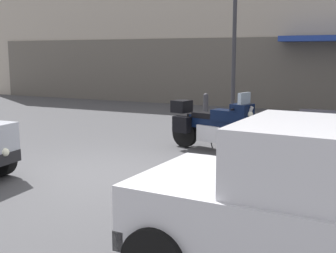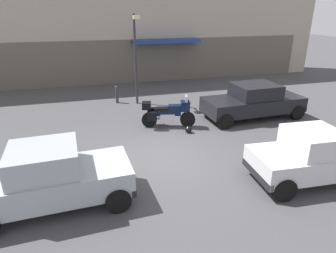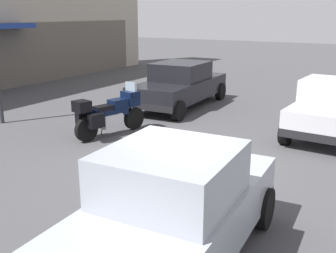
{
  "view_description": "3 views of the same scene",
  "coord_description": "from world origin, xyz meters",
  "px_view_note": "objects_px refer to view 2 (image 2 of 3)",
  "views": [
    {
      "loc": [
        4.35,
        -6.37,
        2.16
      ],
      "look_at": [
        0.88,
        0.92,
        0.81
      ],
      "focal_mm": 46.91,
      "sensor_mm": 36.0,
      "label": 1
    },
    {
      "loc": [
        -1.97,
        -8.51,
        4.71
      ],
      "look_at": [
        0.54,
        0.53,
        0.92
      ],
      "focal_mm": 31.6,
      "sensor_mm": 36.0,
      "label": 2
    },
    {
      "loc": [
        -7.11,
        -3.94,
        3.2
      ],
      "look_at": [
        0.43,
        0.49,
        0.73
      ],
      "focal_mm": 42.98,
      "sensor_mm": 36.0,
      "label": 3
    }
  ],
  "objects_px": {
    "helmet": "(188,129)",
    "car_compact_side": "(311,156)",
    "motorcycle": "(167,113)",
    "car_sedan_far": "(253,101)",
    "streetlamp_curbside": "(136,51)",
    "car_hatchback_near": "(52,177)",
    "bollard_curbside": "(117,94)"
  },
  "relations": [
    {
      "from": "helmet",
      "to": "car_sedan_far",
      "type": "xyz_separation_m",
      "value": [
        3.41,
        0.92,
        0.64
      ]
    },
    {
      "from": "motorcycle",
      "to": "helmet",
      "type": "height_order",
      "value": "motorcycle"
    },
    {
      "from": "car_compact_side",
      "to": "car_hatchback_near",
      "type": "bearing_deg",
      "value": 177.36
    },
    {
      "from": "car_hatchback_near",
      "to": "car_compact_side",
      "type": "height_order",
      "value": "car_hatchback_near"
    },
    {
      "from": "car_compact_side",
      "to": "helmet",
      "type": "bearing_deg",
      "value": 120.62
    },
    {
      "from": "helmet",
      "to": "streetlamp_curbside",
      "type": "relative_size",
      "value": 0.06
    },
    {
      "from": "helmet",
      "to": "bollard_curbside",
      "type": "xyz_separation_m",
      "value": [
        -2.31,
        4.85,
        0.35
      ]
    },
    {
      "from": "car_hatchback_near",
      "to": "car_compact_side",
      "type": "bearing_deg",
      "value": -9.07
    },
    {
      "from": "helmet",
      "to": "car_compact_side",
      "type": "xyz_separation_m",
      "value": [
        2.2,
        -4.26,
        0.63
      ]
    },
    {
      "from": "helmet",
      "to": "bollard_curbside",
      "type": "height_order",
      "value": "bollard_curbside"
    },
    {
      "from": "car_sedan_far",
      "to": "car_compact_side",
      "type": "height_order",
      "value": "same"
    },
    {
      "from": "car_compact_side",
      "to": "bollard_curbside",
      "type": "relative_size",
      "value": 3.86
    },
    {
      "from": "motorcycle",
      "to": "car_sedan_far",
      "type": "bearing_deg",
      "value": 14.72
    },
    {
      "from": "helmet",
      "to": "streetlamp_curbside",
      "type": "xyz_separation_m",
      "value": [
        -1.3,
        4.32,
        2.59
      ]
    },
    {
      "from": "car_sedan_far",
      "to": "helmet",
      "type": "bearing_deg",
      "value": -167.28
    },
    {
      "from": "car_hatchback_near",
      "to": "car_sedan_far",
      "type": "height_order",
      "value": "car_hatchback_near"
    },
    {
      "from": "car_sedan_far",
      "to": "bollard_curbside",
      "type": "bearing_deg",
      "value": 143.05
    },
    {
      "from": "motorcycle",
      "to": "streetlamp_curbside",
      "type": "height_order",
      "value": "streetlamp_curbside"
    },
    {
      "from": "car_sedan_far",
      "to": "car_hatchback_near",
      "type": "bearing_deg",
      "value": -154.05
    },
    {
      "from": "helmet",
      "to": "car_sedan_far",
      "type": "distance_m",
      "value": 3.59
    },
    {
      "from": "car_hatchback_near",
      "to": "helmet",
      "type": "bearing_deg",
      "value": 33.06
    },
    {
      "from": "streetlamp_curbside",
      "to": "motorcycle",
      "type": "bearing_deg",
      "value": -79.27
    },
    {
      "from": "streetlamp_curbside",
      "to": "car_hatchback_near",
      "type": "bearing_deg",
      "value": -114.21
    },
    {
      "from": "helmet",
      "to": "car_sedan_far",
      "type": "bearing_deg",
      "value": 15.15
    },
    {
      "from": "car_sedan_far",
      "to": "bollard_curbside",
      "type": "xyz_separation_m",
      "value": [
        -5.71,
        3.93,
        -0.3
      ]
    },
    {
      "from": "car_hatchback_near",
      "to": "streetlamp_curbside",
      "type": "height_order",
      "value": "streetlamp_curbside"
    },
    {
      "from": "motorcycle",
      "to": "car_compact_side",
      "type": "relative_size",
      "value": 0.63
    },
    {
      "from": "helmet",
      "to": "car_sedan_far",
      "type": "height_order",
      "value": "car_sedan_far"
    },
    {
      "from": "car_sedan_far",
      "to": "streetlamp_curbside",
      "type": "relative_size",
      "value": 1.04
    },
    {
      "from": "motorcycle",
      "to": "helmet",
      "type": "bearing_deg",
      "value": -39.36
    },
    {
      "from": "motorcycle",
      "to": "car_hatchback_near",
      "type": "xyz_separation_m",
      "value": [
        -4.18,
        -4.38,
        0.19
      ]
    },
    {
      "from": "car_sedan_far",
      "to": "motorcycle",
      "type": "bearing_deg",
      "value": 178.49
    }
  ]
}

